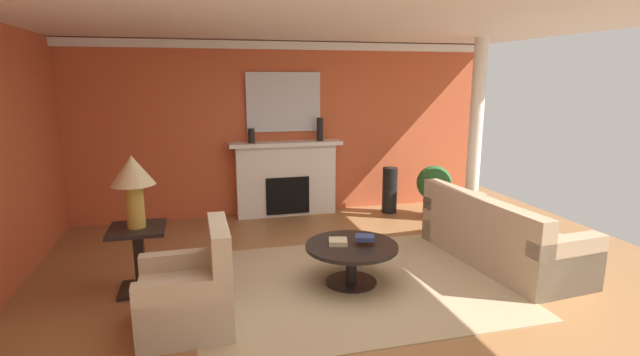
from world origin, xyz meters
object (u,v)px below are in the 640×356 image
object	(u,v)px
sofa	(498,239)
armchair_near_window	(190,295)
vase_mantel_left	(251,136)
potted_plant	(434,187)
mantel_mirror	(284,102)
fireplace	(286,181)
table_lamp	(133,177)
side_table	(139,255)
vase_tall_corner	(390,190)
vase_mantel_right	(320,129)
coffee_table	(351,255)

from	to	relation	value
sofa	armchair_near_window	world-z (taller)	armchair_near_window
sofa	vase_mantel_left	bearing A→B (deg)	135.51
sofa	potted_plant	xyz separation A→B (m)	(0.18, 1.98, 0.19)
mantel_mirror	sofa	bearing A→B (deg)	-52.84
fireplace	table_lamp	bearing A→B (deg)	-129.84
armchair_near_window	potted_plant	bearing A→B (deg)	34.89
potted_plant	vase_mantel_left	bearing A→B (deg)	167.43
armchair_near_window	side_table	world-z (taller)	armchair_near_window
fireplace	sofa	distance (m)	3.40
sofa	potted_plant	world-z (taller)	sofa
fireplace	mantel_mirror	xyz separation A→B (m)	(0.00, 0.12, 1.25)
mantel_mirror	vase_mantel_left	size ratio (longest dim) A/B	5.25
mantel_mirror	vase_tall_corner	size ratio (longest dim) A/B	1.57
mantel_mirror	vase_mantel_right	xyz separation A→B (m)	(0.55, -0.17, -0.43)
table_lamp	coffee_table	bearing A→B (deg)	-10.13
armchair_near_window	mantel_mirror	bearing A→B (deg)	66.51
coffee_table	side_table	bearing A→B (deg)	169.87
table_lamp	vase_mantel_left	world-z (taller)	table_lamp
armchair_near_window	potted_plant	world-z (taller)	armchair_near_window
mantel_mirror	armchair_near_window	world-z (taller)	mantel_mirror
fireplace	potted_plant	bearing A→B (deg)	-16.62
armchair_near_window	potted_plant	distance (m)	4.61
mantel_mirror	potted_plant	world-z (taller)	mantel_mirror
table_lamp	vase_mantel_left	bearing A→B (deg)	58.26
armchair_near_window	vase_tall_corner	xyz separation A→B (m)	(3.17, 3.01, 0.07)
sofa	vase_mantel_left	size ratio (longest dim) A/B	9.58
coffee_table	potted_plant	xyz separation A→B (m)	(2.09, 2.12, 0.16)
vase_mantel_right	vase_tall_corner	bearing A→B (deg)	-12.45
fireplace	vase_tall_corner	bearing A→B (deg)	-10.10
sofa	side_table	size ratio (longest dim) A/B	3.11
table_lamp	vase_tall_corner	distance (m)	4.33
mantel_mirror	table_lamp	size ratio (longest dim) A/B	1.59
coffee_table	fireplace	bearing A→B (deg)	93.95
potted_plant	coffee_table	bearing A→B (deg)	-134.61
side_table	table_lamp	distance (m)	0.82
armchair_near_window	table_lamp	size ratio (longest dim) A/B	1.27
fireplace	armchair_near_window	size ratio (longest dim) A/B	1.89
table_lamp	potted_plant	size ratio (longest dim) A/B	0.90
coffee_table	side_table	distance (m)	2.24
vase_mantel_right	vase_tall_corner	size ratio (longest dim) A/B	0.49
side_table	vase_tall_corner	bearing A→B (deg)	29.72
armchair_near_window	side_table	distance (m)	1.05
side_table	vase_mantel_left	size ratio (longest dim) A/B	3.09
mantel_mirror	coffee_table	bearing A→B (deg)	-86.21
sofa	armchair_near_window	distance (m)	3.66
coffee_table	vase_mantel_right	world-z (taller)	vase_mantel_right
vase_tall_corner	coffee_table	bearing A→B (deg)	-120.79
potted_plant	fireplace	bearing A→B (deg)	163.38
sofa	coffee_table	xyz separation A→B (m)	(-1.91, -0.14, 0.04)
sofa	coffee_table	world-z (taller)	sofa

